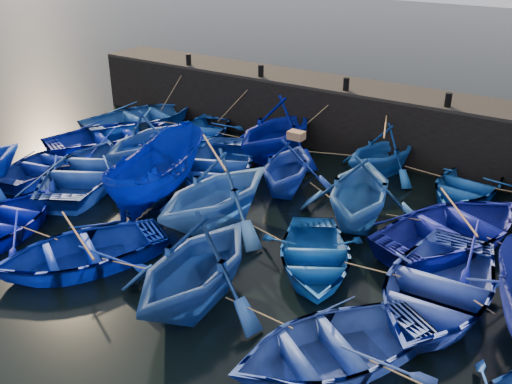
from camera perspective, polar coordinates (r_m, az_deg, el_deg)
The scene contains 31 objects.
ground at distance 16.53m, azimuth -6.18°, elevation -6.16°, with size 120.00×120.00×0.00m, color black.
quay_wall at distance 24.25m, azimuth 9.67°, elevation 7.34°, with size 26.00×2.50×2.50m, color black.
quay_top at distance 23.89m, azimuth 9.90°, elevation 10.33°, with size 26.00×2.50×0.12m, color black.
bollard_0 at distance 27.23m, azimuth -6.76°, elevation 13.02°, with size 0.24×0.24×0.50m, color black.
bollard_1 at distance 24.89m, azimuth 0.49°, elevation 12.03°, with size 0.24×0.24×0.50m, color black.
bollard_2 at distance 23.01m, azimuth 9.01°, elevation 10.62°, with size 0.24×0.24×0.50m, color black.
bollard_3 at distance 21.72m, azimuth 18.67°, elevation 8.72°, with size 0.24×0.24×0.50m, color black.
boat_0 at distance 26.73m, azimuth -11.27°, elevation 7.38°, with size 3.96×5.54×1.15m, color #194CA4.
boat_1 at distance 24.85m, azimuth -5.51°, elevation 6.09°, with size 3.14×4.39×0.91m, color #0E42B5.
boat_2 at distance 22.54m, azimuth 2.06°, elevation 6.32°, with size 4.13×4.79×2.52m, color #000D85.
boat_3 at distance 21.63m, azimuth 12.58°, elevation 4.09°, with size 3.22×3.73×1.96m, color #124DA7.
boat_4 at distance 20.85m, azimuth 20.33°, elevation 0.67°, with size 3.10×4.34×0.90m, color #104794.
boat_6 at distance 24.70m, azimuth -14.50°, elevation 5.47°, with size 3.71×5.19×1.08m, color #061A95.
boat_7 at distance 22.10m, azimuth -10.61°, elevation 5.24°, with size 3.81×4.42×2.33m, color #204C9F.
boat_8 at distance 20.86m, azimuth -3.98°, elevation 2.62°, with size 3.88×5.42×1.13m, color #153DA1.
boat_9 at distance 19.79m, azimuth 3.20°, elevation 2.73°, with size 3.28×3.81×2.00m, color #1A37A2.
boat_10 at distance 17.84m, azimuth 10.41°, elevation 0.32°, with size 3.85×4.47×2.35m, color #235692.
boat_11 at distance 17.54m, azimuth 19.28°, elevation -3.48°, with size 3.88×5.42×1.12m, color navy.
boat_13 at distance 22.70m, azimuth -20.29°, elevation 2.63°, with size 3.02×4.22×0.88m, color navy.
boat_14 at distance 21.30m, azimuth -16.59°, elevation 2.10°, with size 3.95×5.52×1.15m, color #1D429B.
boat_15 at distance 19.37m, azimuth -9.90°, elevation 1.92°, with size 1.99×5.28×2.04m, color #001289.
boat_16 at distance 17.31m, azimuth -4.09°, elevation 0.11°, with size 4.06×4.71×2.48m, color blue.
boat_17 at distance 15.58m, azimuth 5.84°, elevation -6.41°, with size 2.97×4.15×0.86m, color #0D4897.
boat_18 at distance 14.71m, azimuth 17.57°, elevation -9.11°, with size 3.88×5.43×1.13m, color blue.
boat_21 at distance 18.77m, azimuth -23.93°, elevation -2.71°, with size 3.18×4.44×0.92m, color #010CA3.
boat_22 at distance 16.35m, azimuth -17.23°, elevation -5.64°, with size 3.38×4.72×0.98m, color #0826B2.
boat_23 at distance 13.87m, azimuth -6.12°, elevation -7.06°, with size 3.93×4.55×2.40m, color navy.
boat_24 at distance 12.59m, azimuth 7.38°, elevation -15.05°, with size 3.32×4.64×0.96m, color #2D4BAF.
wooden_crate at distance 19.24m, azimuth 4.05°, elevation 5.68°, with size 0.54×0.39×0.28m, color #966641.
mooring_ropes at distance 19.70m, azimuth 3.01°, elevation 2.26°, with size 17.38×11.86×2.10m.
loose_oars at distance 17.28m, azimuth 3.67°, elevation 1.64°, with size 10.47×12.62×1.56m.
Camera 1 is at (9.23, -10.69, 8.59)m, focal length 40.00 mm.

